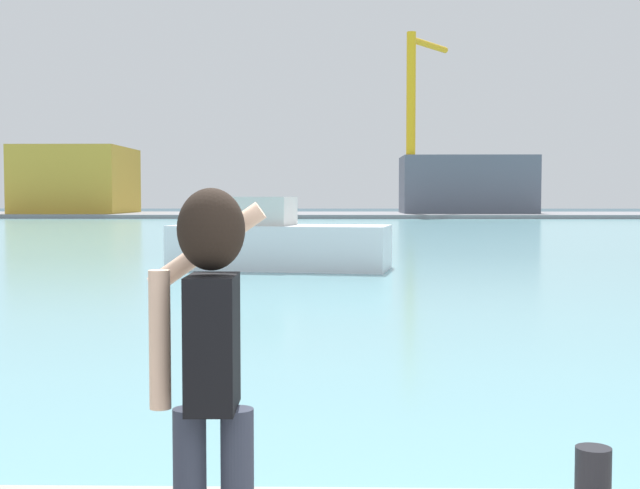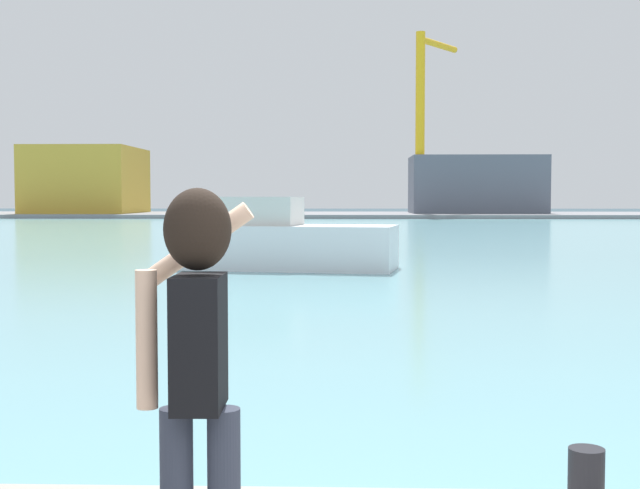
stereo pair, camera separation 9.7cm
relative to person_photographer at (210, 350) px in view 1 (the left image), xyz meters
name	(u,v)px [view 1 (the left image)]	position (x,y,z in m)	size (l,w,h in m)	color
ground_plane	(343,232)	(0.92, 49.41, -1.54)	(220.00, 220.00, 0.00)	#334751
harbor_water	(343,231)	(0.92, 51.41, -1.53)	(140.00, 100.00, 0.02)	#6BA8B2
far_shore_dock	(341,215)	(0.92, 91.41, -1.33)	(140.00, 20.00, 0.41)	gray
person_photographer	(210,350)	(0.00, 0.00, 0.00)	(0.52, 0.55, 1.74)	#2D3342
harbor_bollard	(593,476)	(1.94, 1.15, -0.90)	(0.20, 0.20, 0.32)	black
boat_moored	(277,242)	(-1.28, 22.01, -0.70)	(6.78, 3.50, 2.17)	white
warehouse_left	(77,180)	(-28.67, 91.70, 2.54)	(11.35, 13.16, 7.34)	gold
warehouse_right	(467,185)	(15.05, 92.14, 2.03)	(14.57, 8.50, 6.32)	slate
port_crane	(414,110)	(8.84, 89.34, 10.09)	(5.26, 7.41, 19.42)	yellow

